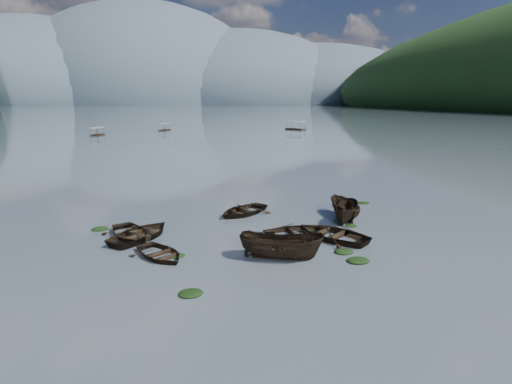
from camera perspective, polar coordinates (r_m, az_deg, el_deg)
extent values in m
plane|color=slate|center=(20.75, 6.77, -12.81)|extent=(2400.00, 2400.00, 0.00)
ellipsoid|color=#475666|center=(952.23, -27.48, 11.05)|extent=(520.00, 520.00, 280.00)
ellipsoid|color=#475666|center=(919.32, -15.17, 12.02)|extent=(520.00, 520.00, 340.00)
ellipsoid|color=#475666|center=(929.28, -2.48, 12.45)|extent=(520.00, 520.00, 260.00)
ellipsoid|color=#475666|center=(973.93, 8.29, 12.36)|extent=(520.00, 520.00, 220.00)
imported|color=black|center=(24.40, -13.55, -9.02)|extent=(4.45, 4.82, 0.81)
imported|color=black|center=(27.90, -15.97, -6.33)|extent=(5.85, 6.09, 1.03)
imported|color=black|center=(23.49, 3.57, -9.55)|extent=(5.26, 3.56, 1.90)
imported|color=black|center=(27.29, 10.80, -6.49)|extent=(5.94, 6.23, 1.05)
imported|color=black|center=(27.51, 5.75, -6.16)|extent=(4.66, 3.51, 0.91)
imported|color=black|center=(31.38, 12.77, -3.99)|extent=(3.78, 4.56, 1.69)
imported|color=black|center=(28.37, -17.55, -6.12)|extent=(4.62, 5.33, 0.92)
imported|color=black|center=(32.35, -1.90, -3.15)|extent=(5.82, 5.57, 0.98)
imported|color=black|center=(32.04, 12.41, -3.62)|extent=(1.81, 4.31, 1.64)
ellipsoid|color=black|center=(19.77, -9.31, -14.26)|extent=(1.18, 0.96, 0.26)
ellipsoid|color=black|center=(24.29, -11.17, -9.00)|extent=(0.92, 0.74, 0.20)
ellipsoid|color=black|center=(24.96, 12.46, -8.45)|extent=(1.18, 0.95, 0.26)
ellipsoid|color=black|center=(30.05, 13.42, -4.79)|extent=(0.89, 0.75, 0.20)
ellipsoid|color=black|center=(23.82, 14.39, -9.62)|extent=(1.31, 1.04, 0.27)
ellipsoid|color=black|center=(30.57, -21.37, -5.04)|extent=(1.17, 0.95, 0.25)
ellipsoid|color=black|center=(28.43, 6.95, -5.55)|extent=(1.00, 0.83, 0.21)
ellipsoid|color=black|center=(36.86, 15.11, -1.58)|extent=(1.06, 0.85, 0.23)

